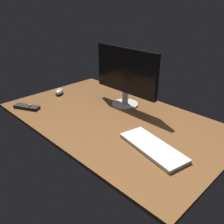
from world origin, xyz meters
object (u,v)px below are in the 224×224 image
(keyboard, at_px, (153,147))
(computer_mouse, at_px, (59,91))
(monitor, at_px, (126,74))
(media_remote, at_px, (27,107))

(keyboard, relative_size, computer_mouse, 3.55)
(monitor, xyz_separation_m, computer_mouse, (-0.50, -0.21, -0.20))
(keyboard, bearing_deg, computer_mouse, -173.88)
(keyboard, xyz_separation_m, computer_mouse, (-0.96, 0.09, 0.01))
(keyboard, height_order, computer_mouse, computer_mouse)
(computer_mouse, bearing_deg, keyboard, 43.77)
(monitor, height_order, computer_mouse, monitor)
(monitor, relative_size, media_remote, 2.74)
(computer_mouse, relative_size, media_remote, 0.56)
(computer_mouse, xyz_separation_m, media_remote, (0.07, -0.31, -0.01))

